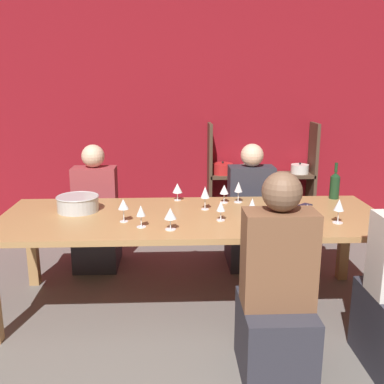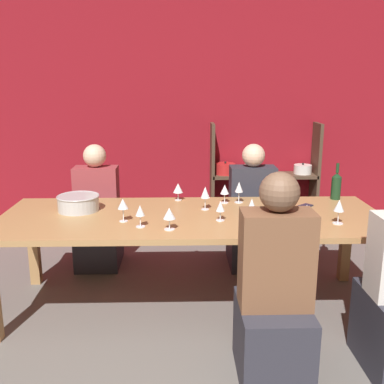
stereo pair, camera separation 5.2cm
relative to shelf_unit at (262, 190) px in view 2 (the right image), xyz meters
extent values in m
cube|color=maroon|center=(-0.82, 0.20, 0.89)|extent=(8.80, 0.06, 2.70)
cube|color=#4C3828|center=(-0.58, 0.00, 0.15)|extent=(0.04, 0.30, 1.23)
cube|color=#4C3828|center=(0.60, 0.00, 0.15)|extent=(0.04, 0.30, 1.23)
cube|color=#4C3828|center=(0.01, 0.00, -0.44)|extent=(1.19, 0.30, 0.04)
cylinder|color=black|center=(-0.14, 0.00, -0.36)|extent=(0.16, 0.16, 0.13)
sphere|color=black|center=(-0.14, 0.00, -0.29)|extent=(0.02, 0.02, 0.02)
cylinder|color=#338447|center=(0.16, 0.00, -0.35)|extent=(0.26, 0.26, 0.14)
sphere|color=black|center=(0.16, 0.00, -0.27)|extent=(0.02, 0.02, 0.02)
cube|color=#4C3828|center=(0.01, 0.00, 0.17)|extent=(1.19, 0.30, 0.04)
cylinder|color=red|center=(-0.43, 0.00, 0.25)|extent=(0.23, 0.23, 0.12)
sphere|color=black|center=(-0.43, 0.00, 0.32)|extent=(0.02, 0.02, 0.02)
cylinder|color=silver|center=(-0.14, 0.00, 0.24)|extent=(0.24, 0.24, 0.09)
sphere|color=black|center=(-0.14, 0.00, 0.30)|extent=(0.02, 0.02, 0.02)
cylinder|color=silver|center=(0.46, 0.00, 0.24)|extent=(0.20, 0.20, 0.10)
sphere|color=black|center=(0.46, 0.00, 0.30)|extent=(0.02, 0.02, 0.02)
cube|color=#AD7F4C|center=(-0.86, -1.86, 0.25)|extent=(2.81, 1.04, 0.04)
cube|color=#AD7F4C|center=(-2.18, -1.42, -0.12)|extent=(0.08, 0.08, 0.69)
cube|color=#AD7F4C|center=(0.46, -1.42, -0.12)|extent=(0.08, 0.08, 0.69)
cylinder|color=#B7BABC|center=(-1.72, -1.72, 0.33)|extent=(0.31, 0.31, 0.11)
torus|color=#B7BABC|center=(-1.72, -1.72, 0.38)|extent=(0.32, 0.32, 0.01)
cylinder|color=#19381E|center=(0.34, -1.43, 0.36)|extent=(0.08, 0.08, 0.19)
cone|color=#19381E|center=(0.34, -1.43, 0.47)|extent=(0.08, 0.08, 0.04)
cylinder|color=#19381E|center=(0.34, -1.43, 0.53)|extent=(0.03, 0.03, 0.08)
cylinder|color=white|center=(-1.34, -2.00, 0.27)|extent=(0.06, 0.06, 0.00)
cylinder|color=white|center=(-1.34, -2.00, 0.32)|extent=(0.01, 0.01, 0.09)
cone|color=white|center=(-1.34, -2.00, 0.40)|extent=(0.07, 0.07, 0.07)
cylinder|color=white|center=(-0.59, -1.53, 0.27)|extent=(0.06, 0.06, 0.00)
cylinder|color=white|center=(-0.59, -1.53, 0.31)|extent=(0.01, 0.01, 0.07)
cone|color=white|center=(-0.59, -1.53, 0.38)|extent=(0.07, 0.07, 0.07)
cylinder|color=white|center=(-0.67, -2.00, 0.27)|extent=(0.06, 0.06, 0.00)
cylinder|color=white|center=(-0.67, -2.00, 0.31)|extent=(0.01, 0.01, 0.07)
cone|color=white|center=(-0.67, -2.00, 0.37)|extent=(0.06, 0.06, 0.07)
cylinder|color=maroon|center=(-0.67, -2.00, 0.36)|extent=(0.03, 0.03, 0.03)
cylinder|color=white|center=(0.14, -2.09, 0.27)|extent=(0.07, 0.07, 0.00)
cylinder|color=white|center=(0.14, -2.09, 0.31)|extent=(0.01, 0.01, 0.09)
cone|color=white|center=(0.14, -2.09, 0.40)|extent=(0.07, 0.07, 0.08)
cylinder|color=beige|center=(0.14, -2.09, 0.38)|extent=(0.04, 0.04, 0.03)
cylinder|color=white|center=(-0.96, -1.43, 0.27)|extent=(0.06, 0.06, 0.00)
cylinder|color=white|center=(-0.96, -1.43, 0.30)|extent=(0.01, 0.01, 0.06)
cone|color=white|center=(-0.96, -1.43, 0.37)|extent=(0.08, 0.08, 0.08)
cylinder|color=white|center=(-1.02, -2.18, 0.27)|extent=(0.07, 0.07, 0.00)
cylinder|color=white|center=(-1.02, -2.18, 0.31)|extent=(0.01, 0.01, 0.07)
cone|color=white|center=(-1.02, -2.18, 0.38)|extent=(0.08, 0.08, 0.07)
cylinder|color=maroon|center=(-1.02, -2.18, 0.36)|extent=(0.05, 0.05, 0.03)
cylinder|color=white|center=(-0.76, -1.72, 0.27)|extent=(0.06, 0.06, 0.00)
cylinder|color=white|center=(-0.76, -1.72, 0.32)|extent=(0.01, 0.01, 0.09)
cone|color=white|center=(-0.76, -1.72, 0.40)|extent=(0.07, 0.07, 0.09)
cylinder|color=white|center=(-0.10, -2.16, 0.27)|extent=(0.07, 0.07, 0.00)
cylinder|color=white|center=(-0.10, -2.16, 0.31)|extent=(0.01, 0.01, 0.08)
cone|color=white|center=(-0.10, -2.16, 0.39)|extent=(0.08, 0.08, 0.08)
cylinder|color=white|center=(-0.52, -2.27, 0.27)|extent=(0.07, 0.07, 0.00)
cylinder|color=white|center=(-0.52, -2.27, 0.32)|extent=(0.01, 0.01, 0.09)
cone|color=white|center=(-0.52, -2.27, 0.40)|extent=(0.08, 0.08, 0.08)
cylinder|color=beige|center=(-0.52, -2.27, 0.38)|extent=(0.05, 0.05, 0.03)
cylinder|color=white|center=(-0.45, -2.03, 0.27)|extent=(0.07, 0.07, 0.00)
cylinder|color=white|center=(-0.45, -2.03, 0.30)|extent=(0.01, 0.01, 0.06)
cone|color=white|center=(-0.45, -2.03, 0.38)|extent=(0.08, 0.08, 0.10)
cylinder|color=maroon|center=(-0.45, -2.03, 0.36)|extent=(0.04, 0.04, 0.04)
cylinder|color=white|center=(-1.22, -2.12, 0.27)|extent=(0.06, 0.06, 0.00)
cylinder|color=white|center=(-1.22, -2.12, 0.31)|extent=(0.01, 0.01, 0.08)
cone|color=white|center=(-1.22, -2.12, 0.38)|extent=(0.06, 0.06, 0.07)
cylinder|color=beige|center=(-1.22, -2.12, 0.37)|extent=(0.03, 0.03, 0.03)
cylinder|color=white|center=(-0.47, -1.52, 0.27)|extent=(0.07, 0.07, 0.00)
cylinder|color=white|center=(-0.47, -1.52, 0.31)|extent=(0.01, 0.01, 0.08)
cone|color=white|center=(-0.47, -1.52, 0.40)|extent=(0.07, 0.07, 0.08)
cylinder|color=beige|center=(-0.47, -1.52, 0.38)|extent=(0.04, 0.04, 0.03)
cube|color=#1E2338|center=(0.02, -1.66, 0.27)|extent=(0.16, 0.15, 0.01)
cube|color=#2D2D38|center=(-0.42, -2.70, -0.24)|extent=(0.40, 0.50, 0.45)
cube|color=brown|center=(-0.42, -2.70, 0.26)|extent=(0.40, 0.22, 0.55)
sphere|color=brown|center=(-0.42, -2.70, 0.65)|extent=(0.22, 0.22, 0.22)
cube|color=#2D2D38|center=(-0.29, -1.05, -0.24)|extent=(0.41, 0.51, 0.44)
cube|color=#2D2D38|center=(-0.29, -1.05, 0.23)|extent=(0.41, 0.23, 0.49)
sphere|color=beige|center=(-0.29, -1.05, 0.58)|extent=(0.21, 0.21, 0.21)
cube|color=#2D2D38|center=(-1.71, -1.03, -0.23)|extent=(0.39, 0.49, 0.45)
cube|color=#99383D|center=(-1.71, -1.03, 0.23)|extent=(0.39, 0.21, 0.48)
sphere|color=beige|center=(-1.71, -1.03, 0.57)|extent=(0.20, 0.20, 0.20)
camera|label=1|loc=(-1.00, -5.01, 1.22)|focal=42.00mm
camera|label=2|loc=(-0.94, -5.01, 1.22)|focal=42.00mm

